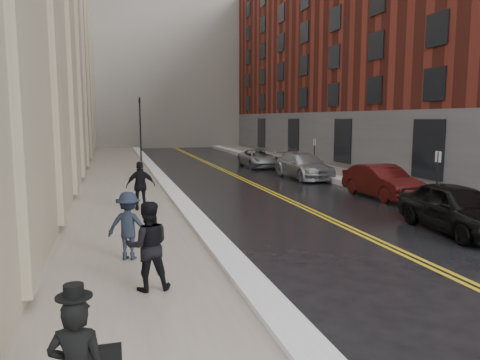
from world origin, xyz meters
TOP-DOWN VIEW (x-y plane):
  - ground at (0.00, 0.00)m, footprint 160.00×160.00m
  - sidewalk_left at (-4.50, 16.00)m, footprint 4.00×64.00m
  - sidewalk_right at (9.00, 16.00)m, footprint 3.00×64.00m
  - lane_stripe_a at (2.38, 16.00)m, footprint 0.12×64.00m
  - lane_stripe_b at (2.62, 16.00)m, footprint 0.12×64.00m
  - snow_ridge_left at (-2.20, 16.00)m, footprint 0.70×60.80m
  - snow_ridge_right at (7.15, 16.00)m, footprint 0.85×60.80m
  - building_right at (17.50, 23.00)m, footprint 14.00×50.00m
  - tower_far_right at (14.00, 66.00)m, footprint 22.00×18.00m
  - traffic_signal at (-2.60, 30.00)m, footprint 0.18×0.15m
  - parking_sign_near at (7.90, 8.00)m, footprint 0.06×0.35m
  - parking_sign_far at (7.90, 20.00)m, footprint 0.06×0.35m
  - car_black at (5.45, 3.94)m, footprint 2.18×4.66m
  - car_maroon at (6.80, 10.27)m, footprint 1.71×4.51m
  - car_silver_near at (6.09, 17.49)m, footprint 2.34×5.23m
  - car_silver_far at (5.45, 24.19)m, footprint 2.15×4.64m
  - pedestrian_a at (-4.25, 1.08)m, footprint 0.87×0.68m
  - pedestrian_b at (-4.54, 3.29)m, footprint 1.22×0.96m
  - pedestrian_c at (-3.88, 9.47)m, footprint 1.07×0.45m

SIDE VIEW (x-z plane):
  - ground at x=0.00m, z-range 0.00..0.00m
  - lane_stripe_a at x=2.38m, z-range 0.00..0.01m
  - lane_stripe_b at x=2.62m, z-range 0.00..0.01m
  - sidewalk_left at x=-4.50m, z-range 0.00..0.15m
  - sidewalk_right at x=9.00m, z-range 0.00..0.15m
  - snow_ridge_left at x=-2.20m, z-range 0.00..0.26m
  - snow_ridge_right at x=7.15m, z-range 0.00..0.30m
  - car_silver_far at x=5.45m, z-range 0.00..1.29m
  - car_maroon at x=6.80m, z-range 0.00..1.47m
  - car_silver_near at x=6.09m, z-range 0.00..1.49m
  - car_black at x=5.45m, z-range 0.00..1.54m
  - pedestrian_b at x=-4.54m, z-range 0.15..1.81m
  - pedestrian_a at x=-4.25m, z-range 0.15..1.95m
  - pedestrian_c at x=-3.88m, z-range 0.15..1.97m
  - parking_sign_near at x=7.90m, z-range 0.24..2.47m
  - parking_sign_far at x=7.90m, z-range 0.24..2.47m
  - traffic_signal at x=-2.60m, z-range 0.48..5.68m
  - building_right at x=17.50m, z-range 0.00..18.00m
  - tower_far_right at x=14.00m, z-range 0.00..44.00m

